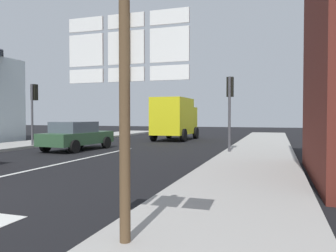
{
  "coord_description": "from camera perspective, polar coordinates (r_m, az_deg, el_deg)",
  "views": [
    {
      "loc": [
        7.56,
        -4.61,
        1.75
      ],
      "look_at": [
        2.68,
        10.33,
        1.29
      ],
      "focal_mm": 35.77,
      "sensor_mm": 36.0,
      "label": 1
    }
  ],
  "objects": [
    {
      "name": "ground_plane",
      "position": [
        16.54,
        -9.26,
        -4.42
      ],
      "size": [
        80.0,
        80.0,
        0.0
      ],
      "primitive_type": "plane",
      "color": "black"
    },
    {
      "name": "traffic_light_near_left",
      "position": [
        20.36,
        -21.91,
        4.03
      ],
      "size": [
        0.3,
        0.49,
        3.55
      ],
      "color": "#47474C",
      "rests_on": "ground"
    },
    {
      "name": "delivery_truck",
      "position": [
        24.54,
        1.17,
        1.44
      ],
      "size": [
        2.54,
        5.03,
        3.05
      ],
      "color": "yellow",
      "rests_on": "ground"
    },
    {
      "name": "sedan_far",
      "position": [
        17.88,
        -15.32,
        -1.56
      ],
      "size": [
        2.24,
        4.33,
        1.47
      ],
      "color": "#2D5133",
      "rests_on": "ground"
    },
    {
      "name": "route_sign_post",
      "position": [
        4.29,
        -7.29,
        5.07
      ],
      "size": [
        1.66,
        0.14,
        3.2
      ],
      "color": "brown",
      "rests_on": "ground"
    },
    {
      "name": "lane_centre_stripe",
      "position": [
        13.14,
        -17.34,
        -6.03
      ],
      "size": [
        0.16,
        12.0,
        0.01
      ],
      "primitive_type": "cube",
      "color": "silver",
      "rests_on": "ground"
    },
    {
      "name": "traffic_light_near_right",
      "position": [
        15.6,
        10.51,
        4.86
      ],
      "size": [
        0.3,
        0.49,
        3.54
      ],
      "color": "#47474C",
      "rests_on": "ground"
    },
    {
      "name": "sidewalk_right",
      "position": [
        12.74,
        14.37,
        -5.95
      ],
      "size": [
        3.11,
        44.0,
        0.14
      ],
      "primitive_type": "cube",
      "color": "#9E9B96",
      "rests_on": "ground"
    }
  ]
}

